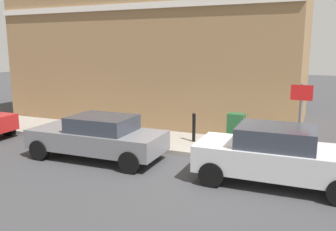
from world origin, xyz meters
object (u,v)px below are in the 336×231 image
Objects in this scene: car_grey at (98,136)px; bollard_far_kerb at (135,128)px; utility_cabinet at (236,132)px; car_silver at (276,155)px; street_sign at (300,111)px; bollard_near_cabinet at (194,126)px.

car_grey is 4.16× the size of bollard_far_kerb.
utility_cabinet reaches higher than bollard_far_kerb.
utility_cabinet is at bearing -147.51° from car_grey.
car_silver is at bearing -106.62° from bollard_far_kerb.
street_sign is (0.18, -5.35, 0.96)m from bollard_far_kerb.
utility_cabinet is at bearing 67.77° from street_sign.
car_silver is 3.93× the size of bollard_near_cabinet.
utility_cabinet is 1.11× the size of bollard_near_cabinet.
car_grey reaches higher than bollard_far_kerb.
car_silver is at bearing 179.17° from car_grey.
street_sign is (-0.93, -3.55, 0.96)m from bollard_near_cabinet.
bollard_near_cabinet is at bearing -58.32° from bollard_far_kerb.
bollard_far_kerb is (-1.11, 1.80, 0.00)m from bollard_near_cabinet.
car_silver is 1.78× the size of street_sign.
utility_cabinet is 2.40m from street_sign.
utility_cabinet is (2.48, 1.60, -0.10)m from car_silver.
car_grey is 3.47m from bollard_near_cabinet.
street_sign is (-0.83, -2.02, 0.98)m from utility_cabinet.
car_grey is 1.88× the size of street_sign.
bollard_near_cabinet is at bearing 86.26° from utility_cabinet.
car_silver is 4.06m from bollard_near_cabinet.
street_sign is at bearing -104.62° from bollard_near_cabinet.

